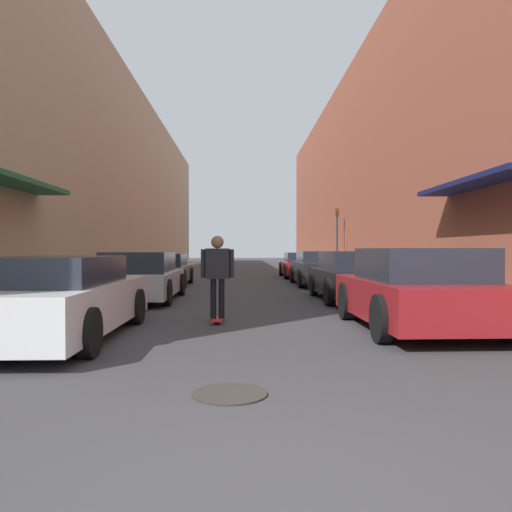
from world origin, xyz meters
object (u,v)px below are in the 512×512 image
(traffic_light, at_px, (337,233))
(parked_car_left_1, at_px, (141,277))
(parked_car_left_0, at_px, (60,298))
(skateboarder, at_px, (217,269))
(parked_car_right_1, at_px, (357,277))
(parked_car_left_2, at_px, (164,270))
(parked_car_right_2, at_px, (320,268))
(manhole_cover, at_px, (230,394))
(parked_car_right_3, at_px, (303,265))
(parked_car_right_0, at_px, (418,291))

(traffic_light, bearing_deg, parked_car_left_1, -118.83)
(parked_car_left_0, xyz_separation_m, skateboarder, (2.29, 1.64, 0.37))
(parked_car_left_1, xyz_separation_m, parked_car_right_1, (5.70, -0.19, 0.02))
(parked_car_left_1, height_order, traffic_light, traffic_light)
(parked_car_left_2, distance_m, parked_car_right_1, 8.15)
(parked_car_left_2, height_order, parked_car_right_2, parked_car_right_2)
(parked_car_right_1, bearing_deg, skateboarder, -132.57)
(parked_car_left_0, bearing_deg, parked_car_left_2, 90.82)
(parked_car_left_2, relative_size, traffic_light, 1.13)
(manhole_cover, bearing_deg, skateboarder, 94.20)
(traffic_light, bearing_deg, parked_car_right_3, -121.55)
(parked_car_right_3, bearing_deg, manhole_cover, -99.03)
(parked_car_right_2, bearing_deg, manhole_cover, -102.28)
(parked_car_right_2, relative_size, parked_car_right_3, 1.00)
(skateboarder, bearing_deg, parked_car_right_1, 47.43)
(parked_car_left_1, bearing_deg, parked_car_right_0, -41.41)
(parked_car_left_1, distance_m, parked_car_right_2, 7.82)
(parked_car_left_1, relative_size, parked_car_left_2, 1.11)
(parked_car_right_0, height_order, parked_car_right_2, parked_car_right_0)
(skateboarder, distance_m, manhole_cover, 4.73)
(parked_car_left_1, bearing_deg, parked_car_left_0, -90.77)
(parked_car_right_2, bearing_deg, skateboarder, -109.81)
(parked_car_left_2, relative_size, parked_car_right_0, 1.00)
(parked_car_left_1, height_order, manhole_cover, parked_car_left_1)
(parked_car_right_0, relative_size, skateboarder, 2.48)
(manhole_cover, bearing_deg, parked_car_right_3, 80.97)
(parked_car_left_2, height_order, skateboarder, skateboarder)
(parked_car_left_0, height_order, parked_car_left_2, parked_car_left_0)
(parked_car_left_2, height_order, parked_car_right_3, parked_car_right_3)
(parked_car_left_0, distance_m, parked_car_right_0, 5.73)
(parked_car_left_1, xyz_separation_m, manhole_cover, (2.55, -8.60, -0.61))
(parked_car_left_2, relative_size, parked_car_right_3, 0.87)
(manhole_cover, distance_m, traffic_light, 23.85)
(parked_car_right_0, height_order, traffic_light, traffic_light)
(parked_car_left_2, distance_m, parked_car_right_2, 5.84)
(parked_car_left_2, bearing_deg, parked_car_left_1, -87.53)
(parked_car_left_1, xyz_separation_m, parked_car_left_2, (-0.23, 5.40, -0.04))
(parked_car_left_1, xyz_separation_m, parked_car_right_3, (5.61, 10.64, -0.02))
(parked_car_left_1, xyz_separation_m, parked_car_right_2, (5.61, 5.44, 0.02))
(parked_car_left_1, distance_m, skateboarder, 4.57)
(parked_car_left_1, distance_m, parked_car_right_0, 7.48)
(skateboarder, bearing_deg, parked_car_left_2, 104.63)
(parked_car_right_2, distance_m, parked_car_right_3, 5.20)
(parked_car_right_1, distance_m, traffic_light, 14.97)
(parked_car_left_0, xyz_separation_m, parked_car_left_2, (-0.16, 11.02, -0.03))
(parked_car_left_0, height_order, skateboarder, skateboarder)
(manhole_cover, bearing_deg, parked_car_right_2, 77.72)
(parked_car_left_2, relative_size, skateboarder, 2.49)
(parked_car_left_1, xyz_separation_m, parked_car_right_0, (5.61, -4.95, 0.05))
(parked_car_left_0, bearing_deg, parked_car_left_1, 89.23)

